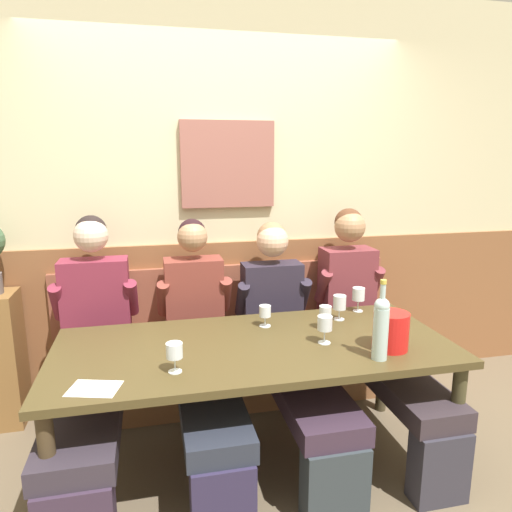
{
  "coord_description": "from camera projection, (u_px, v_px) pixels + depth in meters",
  "views": [
    {
      "loc": [
        -0.5,
        -2.19,
        1.71
      ],
      "look_at": [
        0.09,
        0.43,
        1.13
      ],
      "focal_mm": 32.79,
      "sensor_mm": 36.0,
      "label": 1
    }
  ],
  "objects": [
    {
      "name": "ground_plane",
      "position": [
        257.0,
        475.0,
        2.56
      ],
      "size": [
        6.8,
        6.8,
        0.02
      ],
      "primitive_type": "cube",
      "color": "brown",
      "rests_on": "ground"
    },
    {
      "name": "wine_glass_center_rear",
      "position": [
        265.0,
        312.0,
        2.7
      ],
      "size": [
        0.07,
        0.07,
        0.13
      ],
      "color": "silver",
      "rests_on": "dining_table"
    },
    {
      "name": "wine_bottle_green_tall",
      "position": [
        381.0,
        326.0,
        2.25
      ],
      "size": [
        0.08,
        0.08,
        0.4
      ],
      "color": "#B1CAC7",
      "rests_on": "dining_table"
    },
    {
      "name": "person_center_left_seat",
      "position": [
        288.0,
        337.0,
        2.88
      ],
      "size": [
        0.51,
        1.38,
        1.27
      ],
      "color": "#2D353A",
      "rests_on": "ground"
    },
    {
      "name": "wine_glass_center_front",
      "position": [
        340.0,
        303.0,
        2.81
      ],
      "size": [
        0.08,
        0.08,
        0.15
      ],
      "color": "silver",
      "rests_on": "dining_table"
    },
    {
      "name": "dining_table",
      "position": [
        254.0,
        357.0,
        2.48
      ],
      "size": [
        2.08,
        0.91,
        0.73
      ],
      "color": "#45381D",
      "rests_on": "ground"
    },
    {
      "name": "wall_bench",
      "position": [
        231.0,
        362.0,
        3.28
      ],
      "size": [
        2.38,
        0.42,
        0.94
      ],
      "color": "brown",
      "rests_on": "ground"
    },
    {
      "name": "wine_glass_mid_right",
      "position": [
        174.0,
        352.0,
        2.13
      ],
      "size": [
        0.08,
        0.08,
        0.14
      ],
      "color": "silver",
      "rests_on": "dining_table"
    },
    {
      "name": "wood_wainscot_panel",
      "position": [
        226.0,
        316.0,
        3.42
      ],
      "size": [
        6.8,
        0.03,
        1.1
      ],
      "primitive_type": "cube",
      "color": "brown",
      "rests_on": "ground"
    },
    {
      "name": "person_right_seat",
      "position": [
        201.0,
        342.0,
        2.77
      ],
      "size": [
        0.48,
        1.37,
        1.3
      ],
      "color": "#2A2440",
      "rests_on": "ground"
    },
    {
      "name": "wine_glass_by_bottle",
      "position": [
        325.0,
        314.0,
        2.66
      ],
      "size": [
        0.07,
        0.07,
        0.14
      ],
      "color": "silver",
      "rests_on": "dining_table"
    },
    {
      "name": "ice_bucket",
      "position": [
        391.0,
        331.0,
        2.39
      ],
      "size": [
        0.18,
        0.18,
        0.19
      ],
      "primitive_type": "cylinder",
      "color": "red",
      "rests_on": "dining_table"
    },
    {
      "name": "person_left_seat",
      "position": [
        368.0,
        320.0,
        3.03
      ],
      "size": [
        0.47,
        1.38,
        1.34
      ],
      "color": "#2F2D37",
      "rests_on": "ground"
    },
    {
      "name": "tasting_sheet_left_guest",
      "position": [
        94.0,
        389.0,
        1.99
      ],
      "size": [
        0.24,
        0.2,
        0.0
      ],
      "primitive_type": "cube",
      "rotation": [
        0.0,
        0.0,
        -0.28
      ],
      "color": "white",
      "rests_on": "dining_table"
    },
    {
      "name": "room_wall_back",
      "position": [
        223.0,
        199.0,
        3.29
      ],
      "size": [
        6.8,
        0.12,
        2.8
      ],
      "color": "beige",
      "rests_on": "ground"
    },
    {
      "name": "person_center_right_seat",
      "position": [
        91.0,
        349.0,
        2.63
      ],
      "size": [
        0.52,
        1.38,
        1.34
      ],
      "color": "#352739",
      "rests_on": "ground"
    },
    {
      "name": "wine_glass_mid_left",
      "position": [
        358.0,
        295.0,
        2.96
      ],
      "size": [
        0.08,
        0.08,
        0.15
      ],
      "color": "silver",
      "rests_on": "dining_table"
    },
    {
      "name": "wine_glass_right_end",
      "position": [
        325.0,
        324.0,
        2.46
      ],
      "size": [
        0.08,
        0.08,
        0.15
      ],
      "color": "silver",
      "rests_on": "dining_table"
    }
  ]
}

